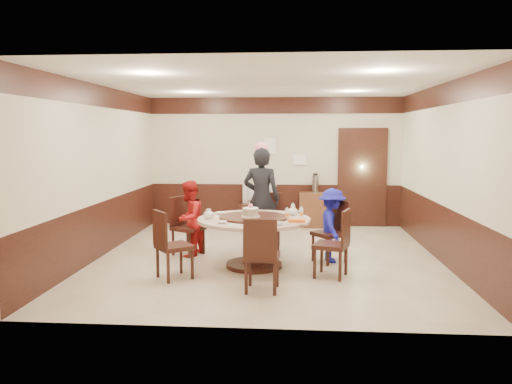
# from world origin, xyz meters

# --- Properties ---
(room) EXTENTS (6.00, 6.04, 2.84)m
(room) POSITION_xyz_m (0.01, 0.01, 1.08)
(room) COLOR beige
(room) RESTS_ON ground
(banquet_table) EXTENTS (1.70, 1.70, 0.78)m
(banquet_table) POSITION_xyz_m (-0.18, -0.58, 0.53)
(banquet_table) COLOR black
(banquet_table) RESTS_ON ground
(chair_0) EXTENTS (0.62, 0.62, 0.97)m
(chair_0) POSITION_xyz_m (1.00, -0.20, 0.30)
(chair_0) COLOR black
(chair_0) RESTS_ON ground
(chair_1) EXTENTS (0.44, 0.45, 0.97)m
(chair_1) POSITION_xyz_m (-0.02, 0.71, 0.30)
(chair_1) COLOR black
(chair_1) RESTS_ON ground
(chair_2) EXTENTS (0.60, 0.60, 0.97)m
(chair_2) POSITION_xyz_m (-1.35, 0.11, 0.30)
(chair_2) COLOR black
(chair_2) RESTS_ON ground
(chair_3) EXTENTS (0.62, 0.62, 0.97)m
(chair_3) POSITION_xyz_m (-1.25, -1.28, 0.30)
(chair_3) COLOR black
(chair_3) RESTS_ON ground
(chair_4) EXTENTS (0.46, 0.47, 0.97)m
(chair_4) POSITION_xyz_m (0.01, -1.76, 0.30)
(chair_4) COLOR black
(chair_4) RESTS_ON ground
(chair_5) EXTENTS (0.56, 0.56, 0.97)m
(chair_5) POSITION_xyz_m (0.96, -1.04, 0.30)
(chair_5) COLOR black
(chair_5) RESTS_ON ground
(person_standing) EXTENTS (0.71, 0.54, 1.78)m
(person_standing) POSITION_xyz_m (-0.14, 0.63, 0.89)
(person_standing) COLOR black
(person_standing) RESTS_ON ground
(person_red) EXTENTS (0.61, 0.70, 1.25)m
(person_red) POSITION_xyz_m (-1.30, 0.04, 0.63)
(person_red) COLOR red
(person_red) RESTS_ON ground
(person_blue) EXTENTS (0.49, 0.78, 1.16)m
(person_blue) POSITION_xyz_m (1.02, -0.18, 0.58)
(person_blue) COLOR #18199D
(person_blue) RESTS_ON ground
(birthday_cake) EXTENTS (0.29, 0.29, 0.20)m
(birthday_cake) POSITION_xyz_m (-0.23, -0.62, 0.85)
(birthday_cake) COLOR white
(birthday_cake) RESTS_ON banquet_table
(teapot_left) EXTENTS (0.17, 0.15, 0.13)m
(teapot_left) POSITION_xyz_m (-0.85, -0.68, 0.81)
(teapot_left) COLOR white
(teapot_left) RESTS_ON banquet_table
(teapot_right) EXTENTS (0.17, 0.15, 0.13)m
(teapot_right) POSITION_xyz_m (0.41, -0.28, 0.81)
(teapot_right) COLOR white
(teapot_right) RESTS_ON banquet_table
(bowl_0) EXTENTS (0.15, 0.15, 0.04)m
(bowl_0) POSITION_xyz_m (-0.73, -0.27, 0.77)
(bowl_0) COLOR white
(bowl_0) RESTS_ON banquet_table
(bowl_1) EXTENTS (0.14, 0.14, 0.04)m
(bowl_1) POSITION_xyz_m (0.21, -1.14, 0.77)
(bowl_1) COLOR white
(bowl_1) RESTS_ON banquet_table
(bowl_2) EXTENTS (0.14, 0.14, 0.03)m
(bowl_2) POSITION_xyz_m (-0.59, -1.07, 0.77)
(bowl_2) COLOR white
(bowl_2) RESTS_ON banquet_table
(bowl_3) EXTENTS (0.15, 0.15, 0.05)m
(bowl_3) POSITION_xyz_m (0.44, -0.70, 0.77)
(bowl_3) COLOR white
(bowl_3) RESTS_ON banquet_table
(saucer_near) EXTENTS (0.18, 0.18, 0.01)m
(saucer_near) POSITION_xyz_m (-0.43, -1.23, 0.76)
(saucer_near) COLOR white
(saucer_near) RESTS_ON banquet_table
(saucer_far) EXTENTS (0.18, 0.18, 0.01)m
(saucer_far) POSITION_xyz_m (0.27, -0.08, 0.76)
(saucer_far) COLOR white
(saucer_far) RESTS_ON banquet_table
(shrimp_platter) EXTENTS (0.30, 0.20, 0.06)m
(shrimp_platter) POSITION_xyz_m (0.46, -0.99, 0.78)
(shrimp_platter) COLOR white
(shrimp_platter) RESTS_ON banquet_table
(bottle_0) EXTENTS (0.06, 0.06, 0.16)m
(bottle_0) POSITION_xyz_m (0.32, -0.67, 0.83)
(bottle_0) COLOR white
(bottle_0) RESTS_ON banquet_table
(bottle_1) EXTENTS (0.06, 0.06, 0.16)m
(bottle_1) POSITION_xyz_m (0.53, -0.55, 0.83)
(bottle_1) COLOR white
(bottle_1) RESTS_ON banquet_table
(bottle_2) EXTENTS (0.06, 0.06, 0.16)m
(bottle_2) POSITION_xyz_m (0.40, -0.21, 0.83)
(bottle_2) COLOR white
(bottle_2) RESTS_ON banquet_table
(tv_stand) EXTENTS (0.85, 0.45, 0.50)m
(tv_stand) POSITION_xyz_m (-0.33, 2.75, 0.25)
(tv_stand) COLOR black
(tv_stand) RESTS_ON ground
(television) EXTENTS (0.74, 0.13, 0.42)m
(television) POSITION_xyz_m (-0.33, 2.75, 0.71)
(television) COLOR #949597
(television) RESTS_ON tv_stand
(side_cabinet) EXTENTS (0.80, 0.40, 0.75)m
(side_cabinet) POSITION_xyz_m (0.95, 2.78, 0.38)
(side_cabinet) COLOR brown
(side_cabinet) RESTS_ON ground
(thermos) EXTENTS (0.15, 0.15, 0.38)m
(thermos) POSITION_xyz_m (0.88, 2.78, 0.94)
(thermos) COLOR silver
(thermos) RESTS_ON side_cabinet
(notice_left) EXTENTS (0.25, 0.00, 0.35)m
(notice_left) POSITION_xyz_m (-0.10, 2.96, 1.75)
(notice_left) COLOR white
(notice_left) RESTS_ON room
(notice_right) EXTENTS (0.30, 0.00, 0.22)m
(notice_right) POSITION_xyz_m (0.55, 2.96, 1.45)
(notice_right) COLOR white
(notice_right) RESTS_ON room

